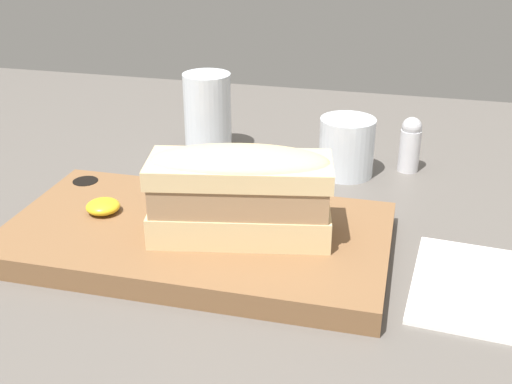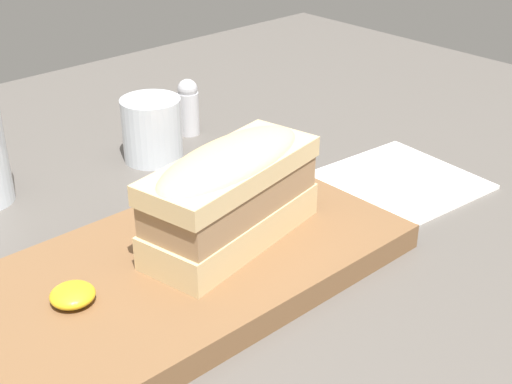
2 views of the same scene
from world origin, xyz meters
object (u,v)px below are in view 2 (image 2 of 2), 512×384
(sandwich, at_px, (231,191))
(serving_board, at_px, (186,268))
(wine_glass, at_px, (152,133))
(salt_shaker, at_px, (188,106))
(napkin, at_px, (401,181))

(sandwich, bearing_deg, serving_board, 172.77)
(wine_glass, bearing_deg, sandwich, -108.29)
(wine_glass, height_order, salt_shaker, wine_glass)
(sandwich, bearing_deg, salt_shaker, 59.63)
(sandwich, bearing_deg, wine_glass, 71.71)
(wine_glass, relative_size, napkin, 0.45)
(serving_board, xyz_separation_m, wine_glass, (0.12, 0.23, 0.02))
(sandwich, relative_size, wine_glass, 2.46)
(wine_glass, bearing_deg, napkin, -55.05)
(wine_glass, height_order, napkin, wine_glass)
(sandwich, distance_m, salt_shaker, 0.31)
(serving_board, xyz_separation_m, salt_shaker, (0.20, 0.26, 0.03))
(salt_shaker, bearing_deg, sandwich, -120.37)
(sandwich, height_order, wine_glass, sandwich)
(serving_board, distance_m, napkin, 0.29)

